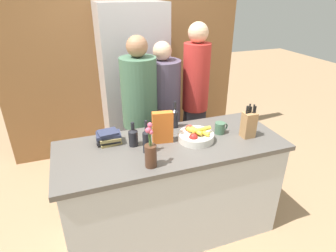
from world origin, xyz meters
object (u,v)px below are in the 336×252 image
(fruit_bowl, at_px, (196,135))
(bottle_oil, at_px, (175,117))
(cereal_box, at_px, (163,127))
(person_in_blue, at_px, (163,109))
(bottle_vinegar, at_px, (147,140))
(coffee_mug, at_px, (220,128))
(bottle_wine, at_px, (133,137))
(person_in_red_tee, at_px, (195,94))
(book_stack, at_px, (109,137))
(knife_block, at_px, (249,124))
(person_at_sink, at_px, (140,112))
(flower_vase, at_px, (151,153))
(refrigerator, at_px, (134,88))

(fruit_bowl, height_order, bottle_oil, bottle_oil)
(cereal_box, distance_m, person_in_blue, 0.78)
(bottle_oil, distance_m, bottle_vinegar, 0.49)
(fruit_bowl, bearing_deg, coffee_mug, 9.74)
(bottle_wine, bearing_deg, person_in_red_tee, 38.97)
(cereal_box, relative_size, bottle_oil, 1.08)
(coffee_mug, bearing_deg, fruit_bowl, -170.26)
(book_stack, bearing_deg, knife_block, -13.96)
(person_in_blue, bearing_deg, person_in_red_tee, 26.72)
(person_at_sink, bearing_deg, bottle_wine, -117.56)
(knife_block, bearing_deg, flower_vase, -170.48)
(flower_vase, xyz_separation_m, cereal_box, (0.19, 0.30, 0.02))
(coffee_mug, height_order, bottle_vinegar, bottle_vinegar)
(bottle_wine, bearing_deg, coffee_mug, -3.22)
(knife_block, relative_size, person_in_red_tee, 0.17)
(flower_vase, height_order, person_in_blue, person_in_blue)
(bottle_oil, relative_size, person_at_sink, 0.15)
(coffee_mug, height_order, bottle_oil, bottle_oil)
(person_in_blue, height_order, person_in_red_tee, person_in_red_tee)
(bottle_vinegar, bearing_deg, flower_vase, -97.33)
(bottle_oil, bearing_deg, bottle_wine, -155.00)
(bottle_wine, height_order, person_in_red_tee, person_in_red_tee)
(refrigerator, height_order, fruit_bowl, refrigerator)
(coffee_mug, relative_size, person_in_blue, 0.08)
(flower_vase, relative_size, bottle_wine, 1.65)
(bottle_wine, xyz_separation_m, person_at_sink, (0.20, 0.57, -0.05))
(book_stack, relative_size, bottle_oil, 0.83)
(bottle_oil, height_order, bottle_vinegar, bottle_vinegar)
(fruit_bowl, relative_size, person_at_sink, 0.18)
(cereal_box, bearing_deg, bottle_wine, 174.24)
(person_in_red_tee, bearing_deg, coffee_mug, -90.15)
(cereal_box, xyz_separation_m, bottle_vinegar, (-0.16, -0.11, -0.03))
(flower_vase, height_order, cereal_box, flower_vase)
(refrigerator, bearing_deg, bottle_vinegar, -99.33)
(coffee_mug, bearing_deg, person_in_blue, 110.56)
(flower_vase, relative_size, person_in_red_tee, 0.19)
(flower_vase, xyz_separation_m, bottle_wine, (-0.05, 0.33, -0.03))
(cereal_box, relative_size, book_stack, 1.30)
(cereal_box, relative_size, person_at_sink, 0.16)
(bottle_vinegar, bearing_deg, person_in_red_tee, 46.59)
(coffee_mug, bearing_deg, knife_block, -35.64)
(flower_vase, bearing_deg, fruit_bowl, 27.83)
(flower_vase, distance_m, person_in_red_tee, 1.30)
(coffee_mug, xyz_separation_m, bottle_vinegar, (-0.68, -0.09, 0.06))
(person_at_sink, relative_size, person_in_red_tee, 0.96)
(book_stack, relative_size, person_in_blue, 0.13)
(fruit_bowl, relative_size, knife_block, 1.00)
(refrigerator, xyz_separation_m, cereal_box, (-0.07, -1.31, 0.08))
(flower_vase, distance_m, coffee_mug, 0.77)
(book_stack, bearing_deg, person_in_blue, 42.07)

